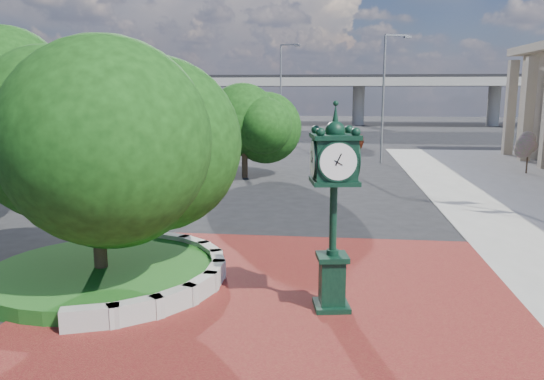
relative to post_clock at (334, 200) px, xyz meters
The scene contains 12 objects.
ground 3.25m from the post_clock, 136.46° to the left, with size 200.00×200.00×0.00m, color black.
plaza 2.99m from the post_clock, 168.70° to the left, with size 12.00×12.00×0.04m, color maroon.
planter_wall 4.87m from the post_clock, 162.60° to the left, with size 2.96×6.77×0.54m.
grass_bed 6.92m from the post_clock, 168.69° to the left, with size 6.10×6.10×0.40m, color #154915.
overpass 71.39m from the post_clock, 91.24° to the left, with size 90.00×12.00×7.50m.
tree_planter 6.54m from the post_clock, 168.69° to the left, with size 5.20×5.20×6.33m.
tree_street 20.00m from the post_clock, 105.47° to the left, with size 4.40×4.40×5.45m.
post_clock is the anchor object (origin of this frame).
parked_car 35.94m from the post_clock, 88.27° to the left, with size 2.01×4.99×1.70m, color #4E1A0B.
street_lamp_near 27.32m from the post_clock, 82.33° to the left, with size 1.94×0.93×9.09m.
street_lamp_far 45.99m from the post_clock, 96.95° to the left, with size 2.21×0.81×10.04m.
shrub_far 25.85m from the post_clock, 61.90° to the left, with size 1.20×1.20×2.20m.
Camera 1 is at (1.30, -13.34, 5.17)m, focal length 35.00 mm.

